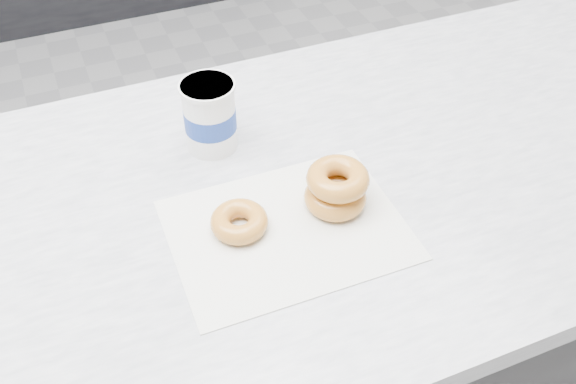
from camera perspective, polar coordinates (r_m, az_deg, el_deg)
name	(u,v)px	position (r m, az deg, el deg)	size (l,w,h in m)	color
ground	(116,307)	(2.04, -15.06, -9.81)	(5.00, 5.00, 0.00)	gray
wax_paper	(287,230)	(0.95, -0.09, -3.36)	(0.34, 0.26, 0.00)	silver
donut_single	(239,222)	(0.94, -4.35, -2.63)	(0.09, 0.09, 0.03)	gold
donut_stack	(337,188)	(0.96, 4.34, 0.37)	(0.13, 0.13, 0.07)	gold
coffee_cup	(210,115)	(1.06, -6.96, 6.79)	(0.09, 0.09, 0.12)	white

